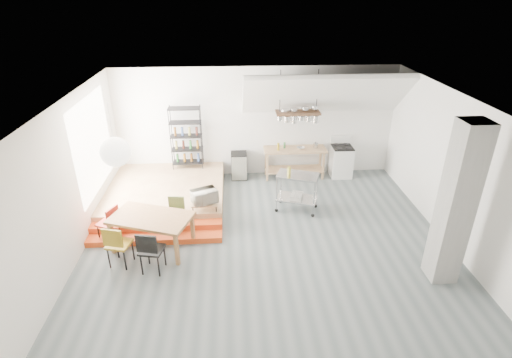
{
  "coord_description": "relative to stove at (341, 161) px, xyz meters",
  "views": [
    {
      "loc": [
        -0.71,
        -7.52,
        5.21
      ],
      "look_at": [
        -0.18,
        0.8,
        1.12
      ],
      "focal_mm": 28.0,
      "sensor_mm": 36.0,
      "label": 1
    }
  ],
  "objects": [
    {
      "name": "wall_left",
      "position": [
        -6.5,
        -3.16,
        1.12
      ],
      "size": [
        0.04,
        7.0,
        3.2
      ],
      "primitive_type": "cube",
      "color": "silver",
      "rests_on": "ground"
    },
    {
      "name": "microwave",
      "position": [
        -3.9,
        -2.41,
        0.24
      ],
      "size": [
        0.69,
        0.6,
        0.32
      ],
      "primitive_type": "imported",
      "rotation": [
        0.0,
        0.0,
        0.43
      ],
      "color": "beige",
      "rests_on": "microwave_shelf"
    },
    {
      "name": "wire_shelving",
      "position": [
        -4.5,
        0.04,
        0.85
      ],
      "size": [
        0.88,
        0.38,
        1.8
      ],
      "color": "black",
      "rests_on": "platform"
    },
    {
      "name": "kitchen_counter",
      "position": [
        -1.4,
        -0.01,
        0.15
      ],
      "size": [
        1.8,
        0.6,
        0.91
      ],
      "color": "#9A6F4D",
      "rests_on": "ground"
    },
    {
      "name": "step_lower",
      "position": [
        -5.0,
        -3.11,
        -0.41
      ],
      "size": [
        3.0,
        0.35,
        0.13
      ],
      "primitive_type": "cube",
      "color": "#D04618",
      "rests_on": "ground"
    },
    {
      "name": "stove",
      "position": [
        0.0,
        0.0,
        0.0
      ],
      "size": [
        0.6,
        0.6,
        1.18
      ],
      "color": "white",
      "rests_on": "ground"
    },
    {
      "name": "concrete_column",
      "position": [
        0.8,
        -4.66,
        1.12
      ],
      "size": [
        0.5,
        0.5,
        3.2
      ],
      "primitive_type": "cube",
      "color": "gray",
      "rests_on": "ground"
    },
    {
      "name": "pot_rack",
      "position": [
        -1.37,
        -0.23,
        1.5
      ],
      "size": [
        1.2,
        0.5,
        1.43
      ],
      "color": "#3D2618",
      "rests_on": "ceiling"
    },
    {
      "name": "paper_lantern",
      "position": [
        -5.54,
        -3.16,
        1.72
      ],
      "size": [
        0.6,
        0.6,
        0.6
      ],
      "primitive_type": "sphere",
      "color": "white",
      "rests_on": "ceiling"
    },
    {
      "name": "ceiling",
      "position": [
        -2.5,
        -3.16,
        2.72
      ],
      "size": [
        8.0,
        7.0,
        0.02
      ],
      "primitive_type": "cube",
      "color": "white",
      "rests_on": "wall_back"
    },
    {
      "name": "chair_olive",
      "position": [
        -4.54,
        -2.71,
        0.03
      ],
      "size": [
        0.44,
        0.44,
        0.85
      ],
      "rotation": [
        0.0,
        0.0,
        -0.13
      ],
      "color": "#5B6831",
      "rests_on": "ground"
    },
    {
      "name": "step_upper",
      "position": [
        -5.0,
        -2.76,
        -0.35
      ],
      "size": [
        3.0,
        0.35,
        0.27
      ],
      "primitive_type": "cube",
      "color": "#D04618",
      "rests_on": "ground"
    },
    {
      "name": "dining_table",
      "position": [
        -4.97,
        -3.36,
        0.23
      ],
      "size": [
        1.89,
        1.44,
        0.8
      ],
      "rotation": [
        0.0,
        0.0,
        -0.34
      ],
      "color": "#946035",
      "rests_on": "ground"
    },
    {
      "name": "rolling_cart",
      "position": [
        -1.63,
        -1.93,
        0.16
      ],
      "size": [
        1.12,
        0.85,
        0.99
      ],
      "rotation": [
        0.0,
        0.0,
        -0.34
      ],
      "color": "silver",
      "rests_on": "ground"
    },
    {
      "name": "wall_back",
      "position": [
        -2.5,
        0.34,
        1.12
      ],
      "size": [
        8.0,
        0.04,
        3.2
      ],
      "primitive_type": "cube",
      "color": "silver",
      "rests_on": "ground"
    },
    {
      "name": "window_pane",
      "position": [
        -6.48,
        -1.66,
        1.32
      ],
      "size": [
        0.02,
        2.5,
        2.2
      ],
      "primitive_type": "cube",
      "color": "white",
      "rests_on": "wall_left"
    },
    {
      "name": "wall_right",
      "position": [
        1.5,
        -3.16,
        1.12
      ],
      "size": [
        0.04,
        7.0,
        3.2
      ],
      "primitive_type": "cube",
      "color": "silver",
      "rests_on": "ground"
    },
    {
      "name": "chair_mustard",
      "position": [
        -5.56,
        -3.95,
        0.09
      ],
      "size": [
        0.53,
        0.53,
        0.96
      ],
      "rotation": [
        0.0,
        0.0,
        2.89
      ],
      "color": "#A4811C",
      "rests_on": "ground"
    },
    {
      "name": "slope_ceiling",
      "position": [
        -0.7,
        -0.26,
        2.07
      ],
      "size": [
        4.4,
        1.44,
        1.32
      ],
      "primitive_type": "cube",
      "rotation": [
        -0.73,
        0.0,
        0.0
      ],
      "color": "white",
      "rests_on": "wall_back"
    },
    {
      "name": "chair_red",
      "position": [
        -5.95,
        -3.02,
        0.04
      ],
      "size": [
        0.53,
        0.53,
        0.87
      ],
      "rotation": [
        0.0,
        0.0,
        -2.01
      ],
      "color": "#AD2618",
      "rests_on": "ground"
    },
    {
      "name": "mini_fridge",
      "position": [
        -3.03,
        0.04,
        -0.09
      ],
      "size": [
        0.46,
        0.46,
        0.79
      ],
      "primitive_type": "cube",
      "color": "black",
      "rests_on": "ground"
    },
    {
      "name": "bowl",
      "position": [
        -1.24,
        -0.06,
        0.46
      ],
      "size": [
        0.3,
        0.3,
        0.05
      ],
      "primitive_type": "imported",
      "rotation": [
        0.0,
        0.0,
        0.43
      ],
      "color": "silver",
      "rests_on": "kitchen_counter"
    },
    {
      "name": "platform",
      "position": [
        -5.0,
        -1.16,
        -0.28
      ],
      "size": [
        3.0,
        3.0,
        0.4
      ],
      "primitive_type": "cube",
      "color": "#9A6F4D",
      "rests_on": "ground"
    },
    {
      "name": "floor",
      "position": [
        -2.5,
        -3.16,
        -0.48
      ],
      "size": [
        8.0,
        8.0,
        0.0
      ],
      "primitive_type": "plane",
      "color": "#556062",
      "rests_on": "ground"
    },
    {
      "name": "chair_black",
      "position": [
        -4.87,
        -4.2,
        0.09
      ],
      "size": [
        0.52,
        0.52,
        0.96
      ],
      "rotation": [
        0.0,
        0.0,
        2.93
      ],
      "color": "black",
      "rests_on": "ground"
    },
    {
      "name": "microwave_shelf",
      "position": [
        -3.9,
        -2.41,
        0.07
      ],
      "size": [
        0.6,
        0.4,
        0.16
      ],
      "color": "#9A6F4D",
      "rests_on": "platform"
    }
  ]
}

